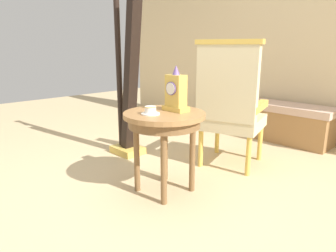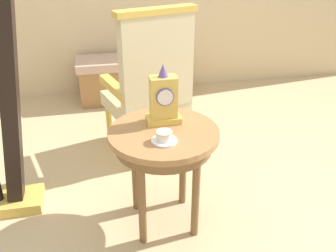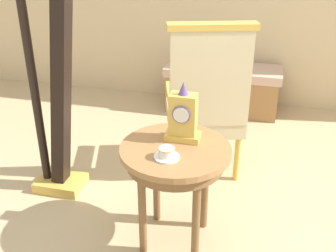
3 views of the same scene
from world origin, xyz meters
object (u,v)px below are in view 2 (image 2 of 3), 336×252
(teacup_left, at_px, (164,137))
(armchair, at_px, (150,84))
(side_table, at_px, (164,144))
(mantel_clock, at_px, (163,100))
(window_bench, at_px, (132,78))

(teacup_left, distance_m, armchair, 0.88)
(side_table, distance_m, armchair, 0.76)
(mantel_clock, bearing_deg, side_table, -100.53)
(side_table, xyz_separation_m, mantel_clock, (0.02, 0.10, 0.22))
(window_bench, bearing_deg, side_table, -90.98)
(teacup_left, xyz_separation_m, mantel_clock, (0.04, 0.21, 0.11))
(side_table, height_order, mantel_clock, mantel_clock)
(armchair, height_order, window_bench, armchair)
(side_table, xyz_separation_m, teacup_left, (-0.02, -0.12, 0.11))
(teacup_left, relative_size, armchair, 0.12)
(side_table, distance_m, mantel_clock, 0.24)
(window_bench, bearing_deg, armchair, -89.27)
(armchair, bearing_deg, window_bench, 90.73)
(side_table, relative_size, teacup_left, 4.65)
(window_bench, bearing_deg, mantel_clock, -90.45)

